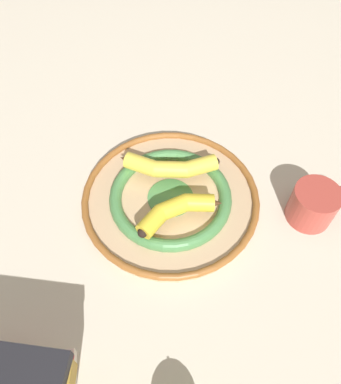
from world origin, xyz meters
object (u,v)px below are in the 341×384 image
at_px(banana_b, 169,167).
at_px(coffee_mug, 314,204).
at_px(decorative_bowl, 170,199).
at_px(banana_a, 177,210).

xyz_separation_m(banana_b, coffee_mug, (0.01, -0.29, -0.02)).
bearing_deg(banana_b, decorative_bowl, -84.38).
height_order(decorative_bowl, banana_a, banana_a).
bearing_deg(coffee_mug, banana_a, 162.51).
xyz_separation_m(banana_a, banana_b, (0.09, 0.05, -0.00)).
height_order(banana_a, banana_b, same).
relative_size(banana_a, coffee_mug, 1.22).
relative_size(banana_b, coffee_mug, 1.74).
relative_size(decorative_bowl, banana_b, 1.77).
bearing_deg(banana_a, coffee_mug, 159.33).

